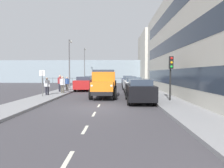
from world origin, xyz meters
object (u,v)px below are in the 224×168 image
Objects in this scene: car_black_kerbside_near at (139,90)px; car_white_kerbside_1 at (133,85)px; car_grey_kerbside_2 at (130,83)px; pedestrian_in_dark_coat at (47,85)px; car_navy_kerbside_3 at (127,81)px; lamp_post_far at (85,63)px; car_silver_oppositeside_1 at (91,81)px; car_teal_oppositeside_2 at (95,80)px; street_sign at (42,78)px; car_red_oppositeside_0 at (84,83)px; traffic_light_near at (171,69)px; lamp_post_promenade at (70,59)px; pedestrian_couple_a at (62,83)px; pedestrian_with_bag at (60,82)px; truck_vintage_orange at (104,84)px; pedestrian_strolling at (67,83)px.

car_black_kerbside_near is 1.05× the size of car_white_kerbside_1.
pedestrian_in_dark_coat reaches higher than car_grey_kerbside_2.
car_navy_kerbside_3 is 0.59× the size of lamp_post_far.
car_navy_kerbside_3 is at bearing -90.00° from car_grey_kerbside_2.
car_grey_kerbside_2 is at bearing 149.41° from car_silver_oppositeside_1.
car_silver_oppositeside_1 is 8.96m from lamp_post_far.
car_teal_oppositeside_2 is 0.58× the size of lamp_post_far.
car_white_kerbside_1 is at bearing -157.10° from street_sign.
street_sign reaches higher than car_red_oppositeside_0.
lamp_post_far is at bearing -65.11° from car_white_kerbside_1.
lamp_post_promenade reaches higher than traffic_light_near.
car_white_kerbside_1 is 15.92m from car_teal_oppositeside_2.
car_red_oppositeside_0 is 4.55m from pedestrian_couple_a.
pedestrian_with_bag is (2.10, 14.21, 0.32)m from car_teal_oppositeside_2.
pedestrian_with_bag is 0.56× the size of traffic_light_near.
street_sign is (8.06, 15.01, 0.79)m from car_navy_kerbside_3.
pedestrian_with_bag is (0.67, -1.42, 0.08)m from pedestrian_couple_a.
truck_vintage_orange is at bearing -42.47° from car_black_kerbside_near.
truck_vintage_orange is 4.17m from car_white_kerbside_1.
car_navy_kerbside_3 is 1.03× the size of car_teal_oppositeside_2.
car_grey_kerbside_2 is 8.46m from lamp_post_promenade.
truck_vintage_orange is 9.23m from car_grey_kerbside_2.
pedestrian_strolling is at bearing 51.67° from car_navy_kerbside_3.
car_teal_oppositeside_2 is (5.66, -3.27, -0.00)m from car_navy_kerbside_3.
car_grey_kerbside_2 is at bearing 121.70° from car_teal_oppositeside_2.
car_red_oppositeside_0 is at bearing -109.01° from street_sign.
pedestrian_couple_a is at bearing -110.08° from street_sign.
lamp_post_promenade is (10.15, -11.03, 1.47)m from traffic_light_near.
pedestrian_in_dark_coat reaches higher than car_red_oppositeside_0.
car_silver_oppositeside_1 is at bearing 90.00° from car_teal_oppositeside_2.
car_black_kerbside_near is at bearing 121.62° from car_red_oppositeside_0.
pedestrian_in_dark_coat is (8.04, 8.11, 0.18)m from car_grey_kerbside_2.
car_black_kerbside_near is 1.00× the size of car_grey_kerbside_2.
lamp_post_promenade is (2.23, 3.67, 3.05)m from car_silver_oppositeside_1.
truck_vintage_orange reaches higher than car_silver_oppositeside_1.
truck_vintage_orange is 4.90m from pedestrian_couple_a.
street_sign is (0.13, 20.49, -2.48)m from lamp_post_far.
car_red_oppositeside_0 reaches higher than pedestrian_strolling.
lamp_post_promenade is (7.89, 0.33, 3.04)m from car_grey_kerbside_2.
car_teal_oppositeside_2 is 22.06m from traffic_light_near.
car_grey_kerbside_2 is 0.71× the size of lamp_post_promenade.
car_white_kerbside_1 and car_teal_oppositeside_2 have the same top height.
pedestrian_with_bag reaches higher than pedestrian_in_dark_coat.
car_silver_oppositeside_1 is 1.79× the size of street_sign.
pedestrian_with_bag is 16.68m from lamp_post_far.
truck_vintage_orange is at bearing 79.25° from car_navy_kerbside_3.
truck_vintage_orange reaches higher than car_teal_oppositeside_2.
street_sign is at bearing 82.52° from car_teal_oppositeside_2.
lamp_post_promenade is (0.80, -6.13, 2.80)m from pedestrian_couple_a.
pedestrian_couple_a is (7.09, -4.88, 0.24)m from car_black_kerbside_near.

